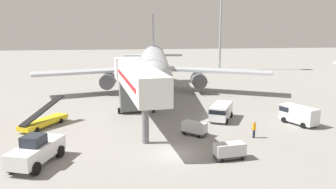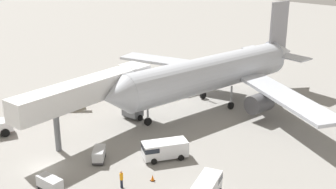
% 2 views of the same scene
% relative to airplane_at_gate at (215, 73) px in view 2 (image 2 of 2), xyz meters
% --- Properties ---
extents(ground_plane, '(300.00, 300.00, 0.00)m').
position_rel_airplane_at_gate_xyz_m(ground_plane, '(-0.60, -28.30, -5.04)').
color(ground_plane, gray).
extents(airplane_at_gate, '(42.38, 38.09, 14.33)m').
position_rel_airplane_at_gate_xyz_m(airplane_at_gate, '(0.00, 0.00, 0.00)').
color(airplane_at_gate, '#B7BCC6').
rests_on(airplane_at_gate, ground).
extents(jet_bridge, '(5.41, 20.35, 7.60)m').
position_rel_airplane_at_gate_xyz_m(jet_bridge, '(-3.79, -19.07, 0.72)').
color(jet_bridge, silver).
rests_on(jet_bridge, ground).
extents(belt_loader_truck, '(4.88, 6.74, 3.23)m').
position_rel_airplane_at_gate_xyz_m(belt_loader_truck, '(-14.84, -17.57, -4.27)').
color(belt_loader_truck, yellow).
rests_on(belt_loader_truck, ground).
extents(service_van_mid_center, '(3.46, 4.95, 2.22)m').
position_rel_airplane_at_gate_xyz_m(service_van_mid_center, '(15.89, -20.54, -3.78)').
color(service_van_mid_center, silver).
rests_on(service_van_mid_center, ground).
extents(service_van_far_left, '(4.24, 5.44, 2.02)m').
position_rel_airplane_at_gate_xyz_m(service_van_far_left, '(7.02, -17.56, -3.88)').
color(service_van_far_left, white).
rests_on(service_van_far_left, ground).
extents(baggage_cart_near_center, '(2.79, 2.74, 1.48)m').
position_rel_airplane_at_gate_xyz_m(baggage_cart_near_center, '(2.35, -23.11, -4.22)').
color(baggage_cart_near_center, '#38383D').
rests_on(baggage_cart_near_center, ground).
extents(baggage_cart_outer_left, '(2.89, 1.58, 1.49)m').
position_rel_airplane_at_gate_xyz_m(baggage_cart_outer_left, '(4.07, -30.24, -4.22)').
color(baggage_cart_outer_left, '#38383D').
rests_on(baggage_cart_outer_left, ground).
extents(ground_crew_worker_midground, '(0.50, 0.50, 1.87)m').
position_rel_airplane_at_gate_xyz_m(ground_crew_worker_midground, '(8.53, -24.88, -4.05)').
color(ground_crew_worker_midground, '#1E2333').
rests_on(ground_crew_worker_midground, ground).
extents(safety_cone_bravo, '(0.44, 0.44, 0.67)m').
position_rel_airplane_at_gate_xyz_m(safety_cone_bravo, '(9.73, -21.80, -4.71)').
color(safety_cone_bravo, black).
rests_on(safety_cone_bravo, ground).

